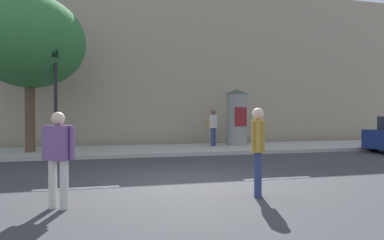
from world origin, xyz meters
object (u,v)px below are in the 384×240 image
(poster_column, at_px, (237,117))
(pedestrian_with_backpack, at_px, (59,151))
(pedestrian_near_pole, at_px, (213,125))
(pedestrian_with_bag, at_px, (258,145))
(street_tree, at_px, (30,42))
(traffic_light, at_px, (55,75))

(poster_column, bearing_deg, pedestrian_with_backpack, -126.73)
(pedestrian_near_pole, bearing_deg, pedestrian_with_bag, -102.26)
(poster_column, distance_m, street_tree, 9.54)
(traffic_light, relative_size, pedestrian_near_pole, 2.52)
(street_tree, relative_size, pedestrian_with_backpack, 3.72)
(traffic_light, relative_size, poster_column, 1.58)
(street_tree, xyz_separation_m, pedestrian_with_bag, (5.77, -8.27, -3.44))
(traffic_light, height_order, poster_column, traffic_light)
(traffic_light, height_order, pedestrian_with_bag, traffic_light)
(traffic_light, distance_m, pedestrian_near_pole, 7.20)
(pedestrian_with_bag, distance_m, pedestrian_near_pole, 9.24)
(poster_column, relative_size, street_tree, 0.44)
(street_tree, bearing_deg, pedestrian_with_backpack, -75.52)
(pedestrian_with_bag, bearing_deg, street_tree, 124.90)
(pedestrian_with_backpack, distance_m, pedestrian_with_bag, 3.64)
(pedestrian_with_backpack, relative_size, pedestrian_with_bag, 0.95)
(traffic_light, height_order, pedestrian_near_pole, traffic_light)
(street_tree, bearing_deg, pedestrian_near_pole, 5.61)
(street_tree, height_order, pedestrian_with_bag, street_tree)
(poster_column, xyz_separation_m, pedestrian_near_pole, (-1.29, -0.25, -0.36))
(pedestrian_with_backpack, height_order, pedestrian_with_bag, pedestrian_with_bag)
(traffic_light, bearing_deg, poster_column, 16.92)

